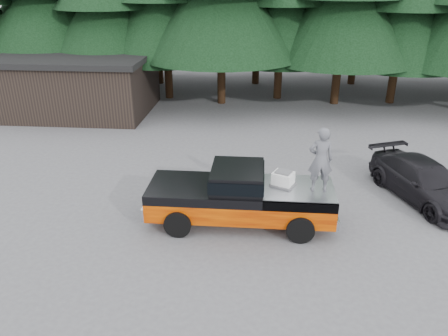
# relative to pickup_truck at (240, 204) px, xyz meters

# --- Properties ---
(ground) EXTENTS (120.00, 120.00, 0.00)m
(ground) POSITION_rel_pickup_truck_xyz_m (-0.91, -0.28, -0.67)
(ground) COLOR #4B4B4E
(ground) RESTS_ON ground
(pickup_truck) EXTENTS (6.00, 2.04, 1.33)m
(pickup_truck) POSITION_rel_pickup_truck_xyz_m (0.00, 0.00, 0.00)
(pickup_truck) COLOR #D65600
(pickup_truck) RESTS_ON ground
(truck_cab) EXTENTS (1.66, 1.90, 0.59)m
(truck_cab) POSITION_rel_pickup_truck_xyz_m (-0.10, 0.00, 0.96)
(truck_cab) COLOR black
(truck_cab) RESTS_ON pickup_truck
(air_compressor) EXTENTS (0.76, 0.71, 0.42)m
(air_compressor) POSITION_rel_pickup_truck_xyz_m (1.32, 0.09, 0.87)
(air_compressor) COLOR white
(air_compressor) RESTS_ON pickup_truck
(man_on_bed) EXTENTS (0.76, 0.52, 2.02)m
(man_on_bed) POSITION_rel_pickup_truck_xyz_m (2.38, -0.14, 1.68)
(man_on_bed) COLOR #525359
(man_on_bed) RESTS_ON pickup_truck
(parked_car) EXTENTS (3.50, 5.07, 1.36)m
(parked_car) POSITION_rel_pickup_truck_xyz_m (6.39, 2.19, 0.02)
(parked_car) COLOR black
(parked_car) RESTS_ON ground
(utility_building) EXTENTS (8.40, 6.40, 3.30)m
(utility_building) POSITION_rel_pickup_truck_xyz_m (-9.91, 11.72, 1.00)
(utility_building) COLOR black
(utility_building) RESTS_ON ground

